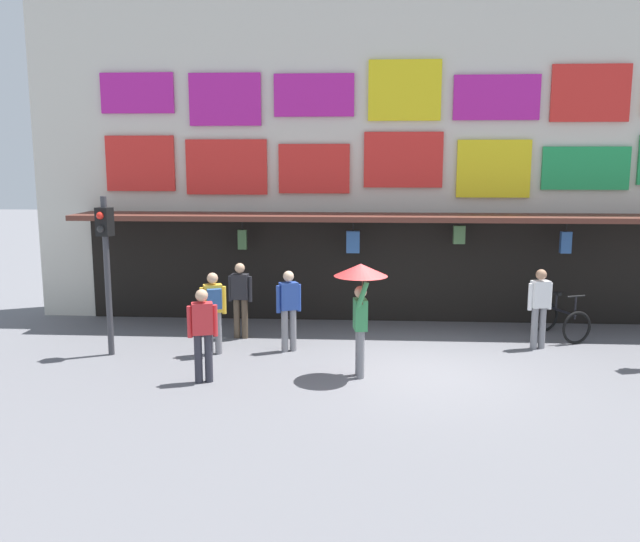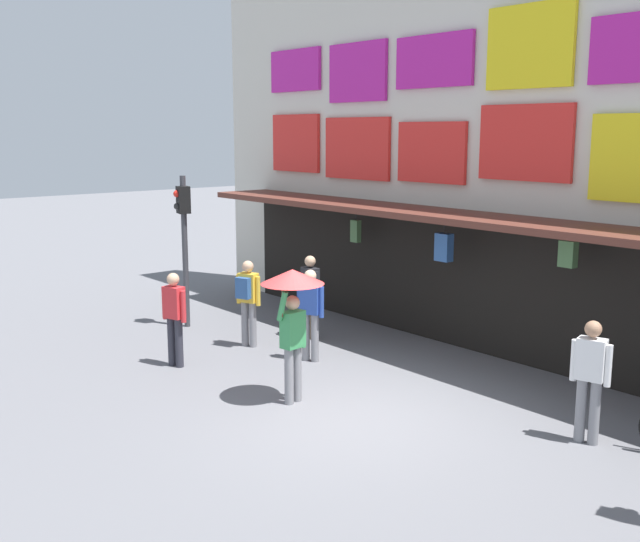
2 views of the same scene
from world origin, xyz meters
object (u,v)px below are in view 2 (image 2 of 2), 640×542
at_px(pedestrian_in_white, 310,292).
at_px(pedestrian_in_purple, 590,375).
at_px(pedestrian_in_blue, 248,297).
at_px(pedestrian_in_yellow, 310,310).
at_px(pedestrian_in_black, 174,314).
at_px(traffic_light_near, 184,227).
at_px(pedestrian_with_umbrella, 293,298).

bearing_deg(pedestrian_in_white, pedestrian_in_purple, -3.87).
bearing_deg(pedestrian_in_blue, pedestrian_in_white, 76.67).
height_order(pedestrian_in_white, pedestrian_in_blue, same).
height_order(pedestrian_in_white, pedestrian_in_purple, same).
distance_m(pedestrian_in_yellow, pedestrian_in_purple, 5.20).
relative_size(pedestrian_in_blue, pedestrian_in_black, 1.00).
relative_size(traffic_light_near, pedestrian_in_purple, 1.90).
height_order(pedestrian_in_black, pedestrian_in_yellow, same).
relative_size(traffic_light_near, pedestrian_in_black, 1.90).
distance_m(traffic_light_near, pedestrian_in_black, 3.00).
distance_m(pedestrian_in_black, pedestrian_in_purple, 6.95).
xyz_separation_m(pedestrian_with_umbrella, pedestrian_in_blue, (-2.94, 1.20, -0.66)).
relative_size(pedestrian_in_white, pedestrian_with_umbrella, 0.81).
height_order(pedestrian_in_blue, pedestrian_in_black, same).
bearing_deg(pedestrian_in_white, traffic_light_near, -149.01).
bearing_deg(traffic_light_near, pedestrian_in_yellow, 7.67).
height_order(traffic_light_near, pedestrian_in_black, traffic_light_near).
bearing_deg(pedestrian_in_black, pedestrian_with_umbrella, 9.92).
relative_size(pedestrian_in_black, pedestrian_in_yellow, 1.00).
xyz_separation_m(pedestrian_in_white, pedestrian_in_purple, (6.35, -0.43, 0.00)).
distance_m(pedestrian_in_white, pedestrian_in_blue, 1.33).
xyz_separation_m(pedestrian_in_black, pedestrian_in_purple, (6.47, 2.55, 0.00)).
bearing_deg(pedestrian_with_umbrella, pedestrian_in_blue, 157.78).
bearing_deg(pedestrian_in_blue, pedestrian_in_yellow, 12.79).
bearing_deg(pedestrian_in_yellow, pedestrian_with_umbrella, -46.44).
xyz_separation_m(pedestrian_in_white, pedestrian_in_blue, (-0.31, -1.29, 0.04)).
height_order(traffic_light_near, pedestrian_in_white, traffic_light_near).
relative_size(pedestrian_in_white, pedestrian_in_purple, 1.00).
xyz_separation_m(pedestrian_with_umbrella, pedestrian_in_yellow, (-1.46, 1.54, -0.69)).
distance_m(pedestrian_with_umbrella, pedestrian_in_black, 2.88).
relative_size(pedestrian_in_white, pedestrian_in_yellow, 1.00).
distance_m(pedestrian_in_white, pedestrian_in_yellow, 1.52).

